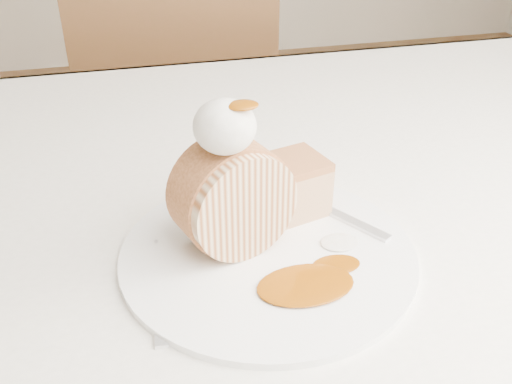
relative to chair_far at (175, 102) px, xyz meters
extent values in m
cube|color=white|center=(0.04, -0.73, 0.17)|extent=(1.40, 0.90, 0.04)
cube|color=white|center=(0.04, -0.28, 0.05)|extent=(1.40, 0.01, 0.28)
cylinder|color=brown|center=(0.66, -0.36, -0.20)|extent=(0.06, 0.06, 0.71)
cube|color=brown|center=(0.00, 0.09, -0.09)|extent=(0.46, 0.46, 0.04)
cube|color=brown|center=(0.00, -0.12, 0.18)|extent=(0.46, 0.05, 0.48)
cylinder|color=brown|center=(0.20, 0.29, -0.33)|extent=(0.04, 0.04, 0.45)
cylinder|color=brown|center=(-0.20, 0.29, -0.33)|extent=(0.04, 0.04, 0.45)
cylinder|color=brown|center=(0.20, -0.11, -0.33)|extent=(0.04, 0.04, 0.45)
cylinder|color=brown|center=(-0.20, -0.10, -0.33)|extent=(0.04, 0.04, 0.45)
cylinder|color=white|center=(-0.01, -0.91, 0.20)|extent=(0.37, 0.37, 0.01)
cylinder|color=beige|center=(-0.04, -0.89, 0.26)|extent=(0.13, 0.09, 0.11)
cube|color=#C27A49|center=(0.04, -0.85, 0.23)|extent=(0.08, 0.08, 0.06)
ellipsoid|color=white|center=(-0.05, -0.90, 0.34)|extent=(0.06, 0.06, 0.05)
ellipsoid|color=#823E05|center=(-0.03, -0.91, 0.37)|extent=(0.03, 0.02, 0.01)
cube|color=silver|center=(0.09, -0.87, 0.20)|extent=(0.12, 0.17, 0.00)
cube|color=silver|center=(-0.12, -0.95, 0.19)|extent=(0.03, 0.15, 0.00)
camera|label=1|loc=(-0.13, -1.36, 0.55)|focal=40.00mm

